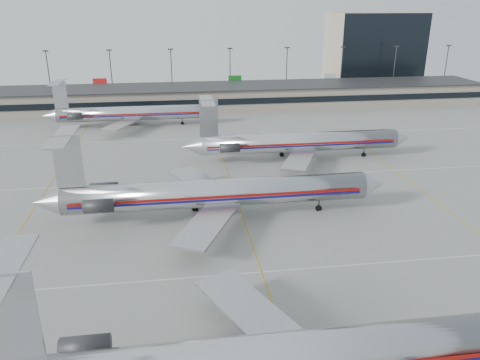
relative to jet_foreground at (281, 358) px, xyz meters
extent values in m
plane|color=gray|center=(1.86, 7.62, -3.70)|extent=(260.00, 260.00, 0.00)
cube|color=silver|center=(1.86, 17.62, -3.69)|extent=(160.00, 0.15, 0.02)
cube|color=gray|center=(1.86, 105.62, -0.70)|extent=(160.00, 16.00, 6.00)
cube|color=black|center=(1.86, 97.52, -0.50)|extent=(160.00, 0.20, 1.60)
cube|color=#2D2D30|center=(1.86, 105.62, 2.40)|extent=(162.00, 17.00, 0.30)
cylinder|color=#38383D|center=(-43.14, 119.62, 3.80)|extent=(0.30, 0.30, 15.00)
cube|color=#2D2D30|center=(-43.14, 119.62, 11.40)|extent=(1.60, 0.40, 0.35)
cylinder|color=#38383D|center=(-25.14, 119.62, 3.80)|extent=(0.30, 0.30, 15.00)
cube|color=#2D2D30|center=(-25.14, 119.62, 11.40)|extent=(1.60, 0.40, 0.35)
cylinder|color=#38383D|center=(-7.14, 119.62, 3.80)|extent=(0.30, 0.30, 15.00)
cube|color=#2D2D30|center=(-7.14, 119.62, 11.40)|extent=(1.60, 0.40, 0.35)
cylinder|color=#38383D|center=(10.86, 119.62, 3.80)|extent=(0.30, 0.30, 15.00)
cube|color=#2D2D30|center=(10.86, 119.62, 11.40)|extent=(1.60, 0.40, 0.35)
cylinder|color=#38383D|center=(28.86, 119.62, 3.80)|extent=(0.30, 0.30, 15.00)
cube|color=#2D2D30|center=(28.86, 119.62, 11.40)|extent=(1.60, 0.40, 0.35)
cylinder|color=#38383D|center=(46.86, 119.62, 3.80)|extent=(0.30, 0.30, 15.00)
cube|color=#2D2D30|center=(46.86, 119.62, 11.40)|extent=(1.60, 0.40, 0.35)
cylinder|color=#38383D|center=(64.86, 119.62, 3.80)|extent=(0.30, 0.30, 15.00)
cube|color=#2D2D30|center=(64.86, 119.62, 11.40)|extent=(1.60, 0.40, 0.35)
cylinder|color=#38383D|center=(82.86, 119.62, 3.80)|extent=(0.30, 0.30, 15.00)
cube|color=#2D2D30|center=(82.86, 119.62, 11.40)|extent=(1.60, 0.40, 0.35)
cube|color=tan|center=(63.86, 135.62, 8.80)|extent=(30.00, 20.00, 25.00)
cylinder|color=silver|center=(1.03, 0.00, -0.06)|extent=(41.64, 3.85, 3.85)
cube|color=#B1B1B6|center=(-1.06, 7.29, -1.10)|extent=(9.68, 14.11, 0.33)
cube|color=#B1B1B6|center=(-18.23, 0.00, 5.41)|extent=(3.54, 0.26, 7.08)
cylinder|color=#2D2D30|center=(-14.59, 2.97, 0.26)|extent=(3.75, 1.77, 1.77)
cylinder|color=silver|center=(-1.51, 32.78, -0.03)|extent=(41.90, 3.88, 3.88)
cone|color=silver|center=(21.11, 32.78, -0.03)|extent=(3.35, 3.88, 3.88)
cone|color=#B1B1B6|center=(-24.35, 32.78, -0.03)|extent=(3.77, 3.88, 3.88)
cube|color=maroon|center=(-1.51, 30.83, 0.12)|extent=(39.80, 0.05, 0.37)
cube|color=#110D5D|center=(-1.51, 30.83, -0.30)|extent=(39.80, 0.05, 0.29)
cube|color=#B1B1B6|center=(-3.61, 40.11, -1.08)|extent=(9.74, 14.20, 0.34)
cube|color=#B1B1B6|center=(-3.61, 25.44, -1.08)|extent=(9.74, 14.20, 0.34)
cube|color=#B1B1B6|center=(-20.89, 32.78, 5.46)|extent=(3.56, 0.26, 7.12)
cube|color=#B1B1B6|center=(-21.21, 32.78, 8.82)|extent=(2.51, 11.00, 0.19)
cylinder|color=#2D2D30|center=(-17.23, 35.76, 0.28)|extent=(3.77, 1.78, 1.78)
cylinder|color=#2D2D30|center=(-17.23, 29.79, 0.28)|extent=(3.77, 1.78, 1.78)
cylinder|color=#2D2D30|center=(13.15, 32.78, -2.84)|extent=(0.21, 0.21, 1.73)
cylinder|color=#2D2D30|center=(-4.66, 30.26, -2.84)|extent=(0.21, 0.21, 1.73)
cylinder|color=#2D2D30|center=(-4.66, 35.29, -2.84)|extent=(0.21, 0.21, 1.73)
cylinder|color=black|center=(13.15, 32.78, -3.33)|extent=(0.94, 0.31, 0.94)
cylinder|color=silver|center=(16.57, 56.18, -0.22)|extent=(37.76, 3.68, 3.68)
cone|color=silver|center=(37.04, 56.18, -0.22)|extent=(3.18, 3.68, 3.68)
cone|color=#B1B1B6|center=(-4.10, 56.18, -0.22)|extent=(3.58, 3.68, 3.68)
cube|color=maroon|center=(16.57, 54.33, -0.07)|extent=(35.87, 0.05, 0.35)
cube|color=#110D5D|center=(16.57, 54.33, -0.47)|extent=(35.87, 0.05, 0.28)
cube|color=#B1B1B6|center=(14.58, 63.14, -1.22)|extent=(9.24, 13.47, 0.32)
cube|color=#B1B1B6|center=(14.58, 49.23, -1.22)|extent=(9.24, 13.47, 0.32)
cube|color=#B1B1B6|center=(-0.82, 56.18, 4.99)|extent=(3.38, 0.25, 6.76)
cube|color=#B1B1B6|center=(-1.12, 56.18, 8.17)|extent=(2.38, 10.43, 0.18)
cylinder|color=#2D2D30|center=(2.66, 59.01, 0.08)|extent=(3.58, 1.69, 1.69)
cylinder|color=#2D2D30|center=(2.66, 53.35, 0.08)|extent=(3.58, 1.69, 1.69)
cylinder|color=#2D2D30|center=(29.48, 56.18, -2.88)|extent=(0.20, 0.20, 1.64)
cylinder|color=#2D2D30|center=(13.59, 53.80, -2.88)|extent=(0.20, 0.20, 1.64)
cylinder|color=#2D2D30|center=(13.59, 58.56, -2.88)|extent=(0.20, 0.20, 1.64)
cylinder|color=black|center=(29.48, 56.18, -3.35)|extent=(0.89, 0.30, 0.89)
cylinder|color=silver|center=(-17.07, 86.85, -0.48)|extent=(34.99, 3.41, 3.41)
cone|color=silver|center=(1.90, 86.85, -0.48)|extent=(2.95, 3.41, 3.41)
cone|color=#B1B1B6|center=(-36.22, 86.85, -0.48)|extent=(3.32, 3.41, 3.41)
cube|color=maroon|center=(-17.07, 85.13, -0.34)|extent=(33.24, 0.05, 0.32)
cube|color=#110D5D|center=(-17.07, 85.13, -0.71)|extent=(33.24, 0.05, 0.26)
cube|color=#B1B1B6|center=(-18.91, 93.29, -1.40)|extent=(8.56, 12.48, 0.29)
cube|color=#B1B1B6|center=(-18.91, 80.40, -1.40)|extent=(8.56, 12.48, 0.29)
cube|color=#B1B1B6|center=(-33.18, 86.85, 4.36)|extent=(3.13, 0.23, 6.26)
cube|color=#B1B1B6|center=(-33.46, 86.85, 7.30)|extent=(2.21, 9.67, 0.17)
cylinder|color=#2D2D30|center=(-29.96, 89.47, -0.20)|extent=(3.32, 1.57, 1.57)
cylinder|color=#2D2D30|center=(-29.96, 84.22, -0.20)|extent=(3.32, 1.57, 1.57)
cylinder|color=#2D2D30|center=(-5.10, 86.85, -2.94)|extent=(0.18, 0.18, 1.52)
cylinder|color=#2D2D30|center=(-19.83, 84.64, -2.94)|extent=(0.18, 0.18, 1.52)
cylinder|color=#2D2D30|center=(-19.83, 89.06, -2.94)|extent=(0.18, 0.18, 1.52)
cylinder|color=black|center=(-5.10, 86.85, -3.38)|extent=(0.83, 0.28, 0.83)
camera|label=1|loc=(-6.98, -27.05, 24.83)|focal=35.00mm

